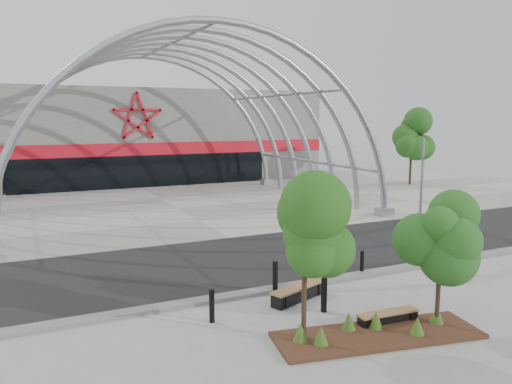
# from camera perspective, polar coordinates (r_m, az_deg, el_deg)

# --- Properties ---
(ground) EXTENTS (140.00, 140.00, 0.00)m
(ground) POSITION_cam_1_polar(r_m,az_deg,el_deg) (17.42, 5.74, -10.26)
(ground) COLOR gray
(ground) RESTS_ON ground
(road) EXTENTS (140.00, 7.00, 0.02)m
(road) POSITION_cam_1_polar(r_m,az_deg,el_deg) (20.35, 0.61, -7.42)
(road) COLOR black
(road) RESTS_ON ground
(forecourt) EXTENTS (60.00, 17.00, 0.04)m
(forecourt) POSITION_cam_1_polar(r_m,az_deg,el_deg) (31.31, -9.06, -1.87)
(forecourt) COLOR gray
(forecourt) RESTS_ON ground
(kerb) EXTENTS (60.00, 0.50, 0.12)m
(kerb) POSITION_cam_1_polar(r_m,az_deg,el_deg) (17.20, 6.18, -10.31)
(kerb) COLOR slate
(kerb) RESTS_ON ground
(arena_building) EXTENTS (34.00, 15.24, 8.00)m
(arena_building) POSITION_cam_1_polar(r_m,az_deg,el_deg) (48.34, -15.23, 6.29)
(arena_building) COLOR slate
(arena_building) RESTS_ON ground
(vault_canopy) EXTENTS (20.80, 15.80, 20.36)m
(vault_canopy) POSITION_cam_1_polar(r_m,az_deg,el_deg) (31.31, -9.06, -1.88)
(vault_canopy) COLOR #989DA2
(vault_canopy) RESTS_ON ground
(planting_bed) EXTENTS (5.61, 2.61, 0.57)m
(planting_bed) POSITION_cam_1_polar(r_m,az_deg,el_deg) (13.65, 13.44, -15.29)
(planting_bed) COLOR #3D1F18
(planting_bed) RESTS_ON ground
(signal_pole) EXTENTS (0.36, 0.62, 4.55)m
(signal_pole) POSITION_cam_1_polar(r_m,az_deg,el_deg) (27.77, 18.43, 1.40)
(signal_pole) COLOR gray
(signal_pole) RESTS_ON ground
(street_tree_0) EXTENTS (1.75, 1.75, 3.99)m
(street_tree_0) POSITION_cam_1_polar(r_m,az_deg,el_deg) (12.25, 5.64, -4.37)
(street_tree_0) COLOR black
(street_tree_0) RESTS_ON ground
(street_tree_1) EXTENTS (1.56, 1.56, 3.68)m
(street_tree_1) POSITION_cam_1_polar(r_m,az_deg,el_deg) (13.97, 20.44, -4.22)
(street_tree_1) COLOR black
(street_tree_1) RESTS_ON ground
(bench_0) EXTENTS (2.22, 1.20, 0.46)m
(bench_0) POSITION_cam_1_polar(r_m,az_deg,el_deg) (15.77, 4.91, -11.43)
(bench_0) COLOR black
(bench_0) RESTS_ON ground
(bench_1) EXTENTS (1.82, 0.51, 0.38)m
(bench_1) POSITION_cam_1_polar(r_m,az_deg,el_deg) (14.43, 14.83, -13.80)
(bench_1) COLOR black
(bench_1) RESTS_ON ground
(bollard_0) EXTENTS (0.15, 0.15, 0.93)m
(bollard_0) POSITION_cam_1_polar(r_m,az_deg,el_deg) (14.10, -5.07, -12.84)
(bollard_0) COLOR black
(bollard_0) RESTS_ON ground
(bollard_1) EXTENTS (0.17, 0.17, 1.06)m
(bollard_1) POSITION_cam_1_polar(r_m,az_deg,el_deg) (16.20, 2.21, -9.71)
(bollard_1) COLOR black
(bollard_1) RESTS_ON ground
(bollard_2) EXTENTS (0.18, 0.18, 1.10)m
(bollard_2) POSITION_cam_1_polar(r_m,az_deg,el_deg) (14.85, 7.79, -11.43)
(bollard_2) COLOR black
(bollard_2) RESTS_ON ground
(bollard_3) EXTENTS (0.17, 0.17, 1.03)m
(bollard_3) POSITION_cam_1_polar(r_m,az_deg,el_deg) (18.59, 9.12, -7.45)
(bollard_3) COLOR black
(bollard_3) RESTS_ON ground
(bollard_4) EXTENTS (0.14, 0.14, 0.86)m
(bollard_4) POSITION_cam_1_polar(r_m,az_deg,el_deg) (18.49, 12.03, -7.90)
(bollard_4) COLOR black
(bollard_4) RESTS_ON ground
(bg_tree_1) EXTENTS (2.70, 2.70, 5.91)m
(bg_tree_1) POSITION_cam_1_polar(r_m,az_deg,el_deg) (43.67, 17.40, 6.34)
(bg_tree_1) COLOR black
(bg_tree_1) RESTS_ON ground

